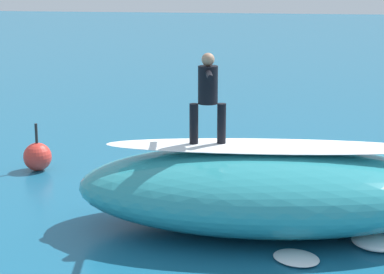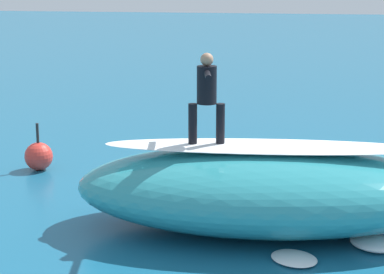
# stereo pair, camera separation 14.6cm
# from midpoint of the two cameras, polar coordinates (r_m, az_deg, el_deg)

# --- Properties ---
(ground_plane) EXTENTS (120.00, 120.00, 0.00)m
(ground_plane) POSITION_cam_midpoint_polar(r_m,az_deg,el_deg) (14.91, 7.02, -3.99)
(ground_plane) COLOR #196084
(wave_crest) EXTENTS (6.77, 3.69, 1.44)m
(wave_crest) POSITION_cam_midpoint_polar(r_m,az_deg,el_deg) (12.33, 5.61, -4.17)
(wave_crest) COLOR teal
(wave_crest) RESTS_ON ground_plane
(wave_foam_lip) EXTENTS (5.61, 1.58, 0.08)m
(wave_foam_lip) POSITION_cam_midpoint_polar(r_m,az_deg,el_deg) (12.12, 5.69, -0.75)
(wave_foam_lip) COLOR white
(wave_foam_lip) RESTS_ON wave_crest
(surfboard_riding) EXTENTS (2.08, 0.90, 0.06)m
(surfboard_riding) POSITION_cam_midpoint_polar(r_m,az_deg,el_deg) (12.13, 0.92, -0.72)
(surfboard_riding) COLOR #EAE5C6
(surfboard_riding) RESTS_ON wave_crest
(surfer_riding) EXTENTS (0.61, 1.47, 1.56)m
(surfer_riding) POSITION_cam_midpoint_polar(r_m,az_deg,el_deg) (11.94, 0.93, 3.66)
(surfer_riding) COLOR black
(surfer_riding) RESTS_ON surfboard_riding
(surfboard_paddling) EXTENTS (0.70, 2.40, 0.10)m
(surfboard_paddling) POSITION_cam_midpoint_polar(r_m,az_deg,el_deg) (16.07, -1.21, -2.43)
(surfboard_paddling) COLOR silver
(surfboard_paddling) RESTS_ON ground_plane
(surfer_paddling) EXTENTS (0.45, 1.83, 0.33)m
(surfer_paddling) POSITION_cam_midpoint_polar(r_m,az_deg,el_deg) (15.89, -1.34, -1.90)
(surfer_paddling) COLOR black
(surfer_paddling) RESTS_ON surfboard_paddling
(buoy_marker) EXTENTS (0.63, 0.63, 1.08)m
(buoy_marker) POSITION_cam_midpoint_polar(r_m,az_deg,el_deg) (16.29, -12.56, -1.55)
(buoy_marker) COLOR red
(buoy_marker) RESTS_ON ground_plane
(foam_patch_near) EXTENTS (0.84, 0.84, 0.10)m
(foam_patch_near) POSITION_cam_midpoint_polar(r_m,az_deg,el_deg) (12.69, 9.18, -6.95)
(foam_patch_near) COLOR white
(foam_patch_near) RESTS_ON ground_plane
(foam_patch_mid) EXTENTS (1.06, 1.09, 0.17)m
(foam_patch_mid) POSITION_cam_midpoint_polar(r_m,az_deg,el_deg) (12.04, 14.15, -8.17)
(foam_patch_mid) COLOR white
(foam_patch_mid) RESTS_ON ground_plane
(foam_patch_far) EXTENTS (1.01, 0.99, 0.09)m
(foam_patch_far) POSITION_cam_midpoint_polar(r_m,az_deg,el_deg) (11.27, 8.00, -9.59)
(foam_patch_far) COLOR white
(foam_patch_far) RESTS_ON ground_plane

